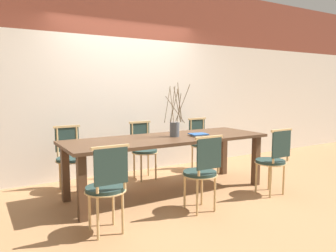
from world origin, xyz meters
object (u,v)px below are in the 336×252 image
object	(u,v)px
chair_far_center	(201,141)
vase_centerpiece	(175,127)
book_stack	(198,135)
dining_table	(168,144)
chair_near_center	(273,158)

from	to	relation	value
chair_far_center	vase_centerpiece	bearing A→B (deg)	37.49
chair_far_center	book_stack	world-z (taller)	chair_far_center
vase_centerpiece	book_stack	bearing A→B (deg)	-20.96
dining_table	book_stack	distance (m)	0.44
dining_table	chair_far_center	size ratio (longest dim) A/B	3.10
dining_table	vase_centerpiece	world-z (taller)	vase_centerpiece
vase_centerpiece	book_stack	size ratio (longest dim) A/B	2.82
dining_table	chair_near_center	distance (m)	1.40
chair_near_center	book_stack	size ratio (longest dim) A/B	3.47
chair_far_center	vase_centerpiece	size ratio (longest dim) A/B	1.23
dining_table	chair_far_center	xyz separation A→B (m)	(1.14, 0.80, -0.18)
chair_far_center	book_stack	xyz separation A→B (m)	(-0.72, -0.91, 0.28)
chair_near_center	vase_centerpiece	xyz separation A→B (m)	(-1.04, 0.80, 0.39)
chair_near_center	vase_centerpiece	size ratio (longest dim) A/B	1.23
dining_table	chair_near_center	world-z (taller)	chair_near_center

